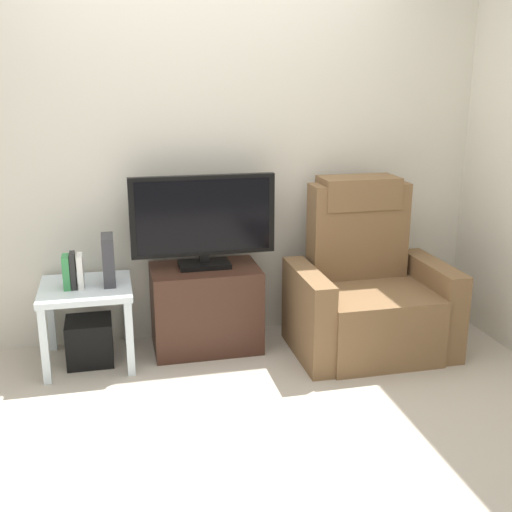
{
  "coord_description": "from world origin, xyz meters",
  "views": [
    {
      "loc": [
        -0.61,
        -2.94,
        1.73
      ],
      "look_at": [
        0.2,
        0.5,
        0.7
      ],
      "focal_mm": 44.49,
      "sensor_mm": 36.0,
      "label": 1
    }
  ],
  "objects": [
    {
      "name": "book_middle",
      "position": [
        -0.85,
        0.77,
        0.6
      ],
      "size": [
        0.03,
        0.11,
        0.22
      ],
      "primitive_type": "cube",
      "color": "#262626",
      "rests_on": "side_table"
    },
    {
      "name": "book_leftmost",
      "position": [
        -0.89,
        0.77,
        0.6
      ],
      "size": [
        0.04,
        0.12,
        0.2
      ],
      "primitive_type": "cube",
      "color": "#388C4C",
      "rests_on": "side_table"
    },
    {
      "name": "recliner_armchair",
      "position": [
        0.96,
        0.63,
        0.37
      ],
      "size": [
        0.98,
        0.78,
        1.08
      ],
      "rotation": [
        0.0,
        0.0,
        0.03
      ],
      "color": "brown",
      "rests_on": "ground"
    },
    {
      "name": "ground_plane",
      "position": [
        0.0,
        0.0,
        0.0
      ],
      "size": [
        6.4,
        6.4,
        0.0
      ],
      "primitive_type": "plane",
      "color": "#B2A899"
    },
    {
      "name": "game_console",
      "position": [
        -0.64,
        0.8,
        0.64
      ],
      "size": [
        0.07,
        0.2,
        0.3
      ],
      "primitive_type": "cube",
      "color": "#333338",
      "rests_on": "side_table"
    },
    {
      "name": "subwoofer_box",
      "position": [
        -0.79,
        0.79,
        0.14
      ],
      "size": [
        0.28,
        0.28,
        0.28
      ],
      "primitive_type": "cube",
      "color": "black",
      "rests_on": "ground"
    },
    {
      "name": "side_table",
      "position": [
        -0.79,
        0.79,
        0.41
      ],
      "size": [
        0.54,
        0.54,
        0.49
      ],
      "color": "silver",
      "rests_on": "ground"
    },
    {
      "name": "tv_stand",
      "position": [
        -0.05,
        0.85,
        0.27
      ],
      "size": [
        0.68,
        0.44,
        0.54
      ],
      "color": "#3D2319",
      "rests_on": "ground"
    },
    {
      "name": "book_rightmost",
      "position": [
        -0.81,
        0.77,
        0.6
      ],
      "size": [
        0.03,
        0.13,
        0.2
      ],
      "primitive_type": "cube",
      "color": "white",
      "rests_on": "side_table"
    },
    {
      "name": "television",
      "position": [
        -0.05,
        0.87,
        0.85
      ],
      "size": [
        0.9,
        0.2,
        0.58
      ],
      "color": "black",
      "rests_on": "tv_stand"
    },
    {
      "name": "wall_back",
      "position": [
        0.0,
        1.13,
        1.3
      ],
      "size": [
        6.4,
        0.06,
        2.6
      ],
      "primitive_type": "cube",
      "color": "beige",
      "rests_on": "ground"
    }
  ]
}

